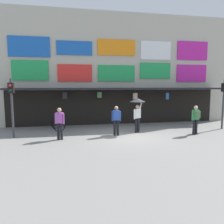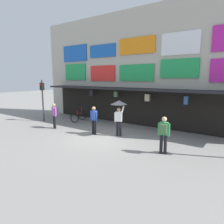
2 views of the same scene
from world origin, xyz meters
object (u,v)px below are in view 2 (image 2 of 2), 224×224
Objects in this scene: traffic_light_near at (42,94)px; pedestrian_in_yellow at (55,114)px; bicycle_parked at (78,116)px; pedestrian_in_blue at (94,119)px; pedestrian_in_green at (164,132)px; pedestrian_with_umbrella at (119,108)px.

traffic_light_near is 1.90× the size of pedestrian_in_yellow.
pedestrian_in_blue is at bearing -31.98° from bicycle_parked.
traffic_light_near is at bearing 173.16° from pedestrian_in_green.
pedestrian_with_umbrella is (4.50, 0.92, 0.66)m from pedestrian_in_yellow.
pedestrian_in_yellow reaches higher than bicycle_parked.
pedestrian_in_blue is at bearing 172.04° from pedestrian_in_green.
bicycle_parked is 5.15m from pedestrian_with_umbrella.
pedestrian_in_blue is 1.00× the size of pedestrian_in_green.
pedestrian_in_yellow is 0.81× the size of pedestrian_with_umbrella.
traffic_light_near reaches higher than pedestrian_in_blue.
pedestrian_with_umbrella is (7.03, -0.04, -0.50)m from traffic_light_near.
pedestrian_with_umbrella is at bearing 21.21° from pedestrian_in_blue.
pedestrian_with_umbrella reaches higher than bicycle_parked.
pedestrian_in_blue reaches higher than bicycle_parked.
pedestrian_in_blue and pedestrian_in_green have the same top height.
pedestrian_with_umbrella is 1.24× the size of pedestrian_in_green.
pedestrian_with_umbrella is 3.41m from pedestrian_in_green.
traffic_light_near is 2.48× the size of bicycle_parked.
traffic_light_near reaches higher than pedestrian_with_umbrella.
traffic_light_near is at bearing -146.57° from bicycle_parked.
pedestrian_in_yellow is 3.11m from pedestrian_in_blue.
pedestrian_in_green is (4.54, -0.63, 0.04)m from pedestrian_in_blue.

